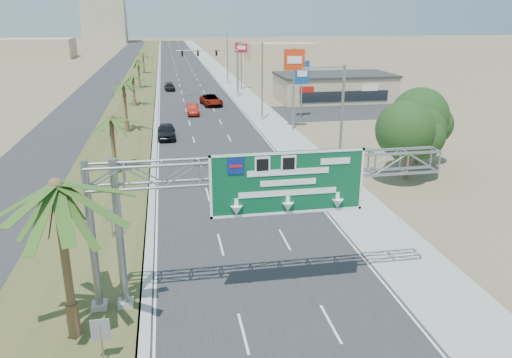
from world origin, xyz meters
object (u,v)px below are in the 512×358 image
Objects in this scene: signal_mast at (226,68)px; pole_sign_red_far at (241,52)px; store_building at (334,88)px; pole_sign_blue at (302,75)px; car_mid_lane at (193,109)px; car_right_lane at (211,100)px; car_far at (170,87)px; sign_gantry at (253,181)px; palm_near at (56,187)px; pole_sign_red_near at (294,65)px; car_left_lane at (166,131)px.

pole_sign_red_far is (3.83, 7.96, 2.02)m from signal_mast.
store_building is 2.33× the size of pole_sign_blue.
signal_mast is 1.33× the size of pole_sign_blue.
car_mid_lane is 7.58m from car_right_lane.
signal_mast is 18.08m from store_building.
car_right_lane reaches higher than car_far.
sign_gantry is 8.41m from palm_near.
signal_mast reaches higher than sign_gantry.
car_mid_lane reaches higher than car_far.
signal_mast is at bearing 84.26° from sign_gantry.
pole_sign_blue is (2.95, 7.17, -1.97)m from pole_sign_red_near.
car_far is (5.18, 73.63, -6.30)m from palm_near.
pole_sign_red_far reaches higher than signal_mast.
car_far is (-9.20, 9.65, -4.22)m from signal_mast.
pole_sign_red_far is at bearing 81.82° from sign_gantry.
sign_gantry is 3.83× the size of car_far.
car_far is at bearing 111.42° from pole_sign_red_near.
signal_mast is 2.30× the size of car_mid_lane.
pole_sign_blue is (11.00, -11.62, 4.92)m from car_right_lane.
car_right_lane is at bearing 64.23° from car_mid_lane.
sign_gantry reaches higher than car_left_lane.
pole_sign_blue is (22.20, 44.92, -1.21)m from palm_near.
store_building is 30.39m from car_far.
signal_mast is at bearing 59.61° from car_right_lane.
car_mid_lane is at bearing 90.21° from sign_gantry.
store_building is 1.85× the size of pole_sign_red_near.
pole_sign_red_near is at bearing -112.38° from pole_sign_blue.
store_building reaches higher than car_mid_lane.
palm_near reaches higher than signal_mast.
car_left_lane is 20.59m from pole_sign_blue.
car_right_lane is 17.97m from pole_sign_red_far.
pole_sign_red_near is (19.25, 37.75, 0.76)m from palm_near.
car_far is 0.50× the size of pole_sign_red_far.
car_mid_lane is at bearing 133.40° from pole_sign_red_near.
pole_sign_red_near reaches higher than pole_sign_red_far.
pole_sign_blue reaches higher than car_right_lane.
pole_sign_blue is at bearing -67.67° from signal_mast.
pole_sign_blue is at bearing 63.70° from palm_near.
signal_mast is at bearing 65.34° from car_mid_lane.
palm_near reaches higher than car_right_lane.
signal_mast reaches higher than car_left_lane.
car_right_lane is 0.67× the size of pole_sign_red_far.
sign_gantry is 54.95m from car_right_lane.
car_mid_lane is (-0.17, 47.76, -5.32)m from sign_gantry.
pole_sign_red_near is at bearing -88.24° from pole_sign_red_far.
pole_sign_red_far is (13.94, 35.85, 6.03)m from car_left_lane.
car_far is (-2.96, 71.70, -5.42)m from sign_gantry.
car_mid_lane is 0.58× the size of pole_sign_blue.
pole_sign_red_near is (11.11, 35.83, 1.64)m from sign_gantry.
palm_near is at bearing -97.23° from car_left_lane.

